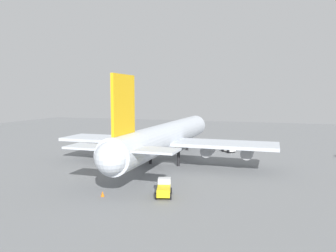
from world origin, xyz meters
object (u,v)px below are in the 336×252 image
(cargo_loader, at_px, (167,140))
(pushback_tractor, at_px, (229,149))
(maintenance_van, at_px, (164,188))
(safety_cone_tail, at_px, (103,194))
(cargo_airplane, at_px, (168,136))
(safety_cone_nose, at_px, (204,145))

(cargo_loader, bearing_deg, pushback_tractor, -116.71)
(maintenance_van, bearing_deg, safety_cone_tail, 109.74)
(cargo_airplane, height_order, maintenance_van, cargo_airplane)
(cargo_loader, bearing_deg, maintenance_van, -162.23)
(maintenance_van, bearing_deg, safety_cone_nose, 4.80)
(safety_cone_tail, bearing_deg, cargo_airplane, -3.73)
(cargo_loader, bearing_deg, safety_cone_tail, -171.92)
(pushback_tractor, relative_size, safety_cone_tail, 4.91)
(maintenance_van, relative_size, safety_cone_tail, 6.02)
(pushback_tractor, xyz_separation_m, safety_cone_tail, (-45.77, 13.64, -0.63))
(cargo_airplane, xyz_separation_m, safety_cone_nose, (27.85, -2.92, -5.93))
(safety_cone_nose, bearing_deg, pushback_tractor, -136.67)
(safety_cone_nose, relative_size, safety_cone_tail, 0.68)
(cargo_airplane, relative_size, pushback_tractor, 15.00)
(cargo_loader, xyz_separation_m, safety_cone_tail, (-56.68, -8.05, -0.72))
(safety_cone_nose, xyz_separation_m, safety_cone_tail, (-55.24, 4.71, 0.13))
(maintenance_van, xyz_separation_m, safety_cone_tail, (-3.26, 9.07, -0.80))
(safety_cone_tail, bearing_deg, maintenance_van, -70.26)
(cargo_loader, distance_m, pushback_tractor, 24.28)
(cargo_airplane, distance_m, safety_cone_nose, 28.62)
(cargo_loader, height_order, safety_cone_nose, cargo_loader)
(cargo_airplane, distance_m, cargo_loader, 31.31)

